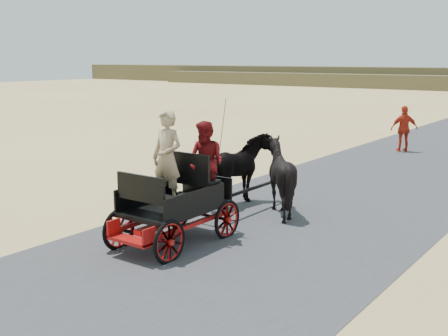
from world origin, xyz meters
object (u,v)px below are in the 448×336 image
Objects in this scene: pedestrian at (404,129)px; carriage at (175,224)px; horse_left at (240,171)px; horse_right at (280,176)px.

carriage is at bearing 53.19° from pedestrian.
horse_right is (1.10, 0.00, 0.00)m from horse_left.
horse_right is at bearing 56.34° from pedestrian.
horse_right is at bearing -180.00° from horse_left.
pedestrian is (-0.04, 13.16, 0.50)m from carriage.
pedestrian reaches higher than horse_right.
horse_right is (0.55, 3.00, 0.49)m from carriage.
pedestrian is at bearing 90.17° from carriage.
horse_left is at bearing 100.39° from carriage.
pedestrian reaches higher than carriage.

